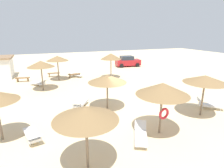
{
  "coord_description": "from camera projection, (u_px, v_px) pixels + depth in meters",
  "views": [
    {
      "loc": [
        -5.61,
        -11.4,
        5.62
      ],
      "look_at": [
        0.0,
        3.0,
        1.2
      ],
      "focal_mm": 29.71,
      "sensor_mm": 36.0,
      "label": 1
    }
  ],
  "objects": [
    {
      "name": "lounger_2",
      "position": [
        32.0,
        135.0,
        9.86
      ],
      "size": [
        1.05,
        2.0,
        0.65
      ],
      "color": "white",
      "rests_on": "ground"
    },
    {
      "name": "lounger_0",
      "position": [
        75.0,
        74.0,
        23.54
      ],
      "size": [
        1.74,
        1.81,
        0.76
      ],
      "color": "white",
      "rests_on": "ground"
    },
    {
      "name": "lounger_4",
      "position": [
        209.0,
        105.0,
        13.89
      ],
      "size": [
        1.84,
        1.7,
        0.75
      ],
      "color": "white",
      "rests_on": "ground"
    },
    {
      "name": "lounger_5",
      "position": [
        80.0,
        103.0,
        14.13
      ],
      "size": [
        1.58,
        1.94,
        0.69
      ],
      "color": "white",
      "rests_on": "ground"
    },
    {
      "name": "parasol_1",
      "position": [
        41.0,
        64.0,
        17.63
      ],
      "size": [
        2.55,
        2.55,
        2.92
      ],
      "color": "#75604C",
      "rests_on": "ground"
    },
    {
      "name": "parasol_5",
      "position": [
        107.0,
        79.0,
        13.37
      ],
      "size": [
        2.8,
        2.8,
        2.61
      ],
      "color": "#75604C",
      "rests_on": "ground"
    },
    {
      "name": "parasol_0",
      "position": [
        57.0,
        58.0,
        21.33
      ],
      "size": [
        2.52,
        2.52,
        2.89
      ],
      "color": "#75604C",
      "rests_on": "ground"
    },
    {
      "name": "parked_car",
      "position": [
        128.0,
        61.0,
        30.41
      ],
      "size": [
        4.17,
        2.36,
        1.72
      ],
      "color": "#B21E23",
      "rests_on": "ground"
    },
    {
      "name": "parasol_7",
      "position": [
        111.0,
        56.0,
        22.26
      ],
      "size": [
        2.51,
        2.51,
        3.06
      ],
      "color": "#75604C",
      "rests_on": "ground"
    },
    {
      "name": "bench_1",
      "position": [
        23.0,
        79.0,
        21.29
      ],
      "size": [
        1.55,
        0.65,
        0.49
      ],
      "color": "brown",
      "rests_on": "ground"
    },
    {
      "name": "parasol_6",
      "position": [
        86.0,
        114.0,
        7.26
      ],
      "size": [
        2.65,
        2.65,
        2.78
      ],
      "color": "#75604C",
      "rests_on": "ground"
    },
    {
      "name": "parasol_3",
      "position": [
        163.0,
        89.0,
        9.95
      ],
      "size": [
        2.9,
        2.9,
        2.97
      ],
      "color": "#75604C",
      "rests_on": "ground"
    },
    {
      "name": "lounger_1",
      "position": [
        38.0,
        83.0,
        19.72
      ],
      "size": [
        1.75,
        1.83,
        0.68
      ],
      "color": "white",
      "rests_on": "ground"
    },
    {
      "name": "lounger_3",
      "position": [
        141.0,
        135.0,
        9.84
      ],
      "size": [
        1.44,
        1.95,
        0.78
      ],
      "color": "white",
      "rests_on": "ground"
    },
    {
      "name": "parasol_4",
      "position": [
        205.0,
        79.0,
        12.18
      ],
      "size": [
        2.82,
        2.82,
        2.84
      ],
      "color": "#75604C",
      "rests_on": "ground"
    },
    {
      "name": "bench_2",
      "position": [
        74.0,
        75.0,
        23.2
      ],
      "size": [
        1.5,
        0.41,
        0.49
      ],
      "color": "brown",
      "rests_on": "ground"
    },
    {
      "name": "bench_0",
      "position": [
        54.0,
        74.0,
        23.7
      ],
      "size": [
        1.5,
        0.42,
        0.49
      ],
      "color": "brown",
      "rests_on": "ground"
    },
    {
      "name": "ground_plane",
      "position": [
        127.0,
        110.0,
        13.72
      ],
      "size": [
        80.0,
        80.0,
        0.0
      ],
      "primitive_type": "plane",
      "color": "beige"
    }
  ]
}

